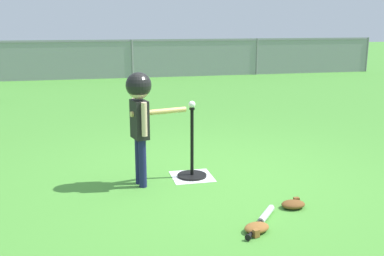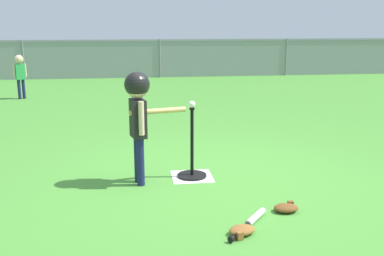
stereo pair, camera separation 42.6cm
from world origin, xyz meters
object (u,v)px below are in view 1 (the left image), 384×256
(batter_child, at_px, (140,106))
(spare_bat_silver, at_px, (264,217))
(baseball_on_tee, at_px, (192,104))
(glove_near_bats, at_px, (293,204))
(batting_tee, at_px, (192,165))
(glove_by_plate, at_px, (257,228))

(batter_child, height_order, spare_bat_silver, batter_child)
(baseball_on_tee, height_order, glove_near_bats, baseball_on_tee)
(baseball_on_tee, height_order, batter_child, batter_child)
(spare_bat_silver, bearing_deg, batting_tee, 105.88)
(spare_bat_silver, xyz_separation_m, glove_near_bats, (0.37, 0.19, 0.01))
(batting_tee, xyz_separation_m, baseball_on_tee, (0.00, 0.00, 0.68))
(glove_by_plate, bearing_deg, batting_tee, 98.52)
(batter_child, bearing_deg, glove_near_bats, -35.08)
(glove_near_bats, bearing_deg, spare_bat_silver, -152.10)
(baseball_on_tee, bearing_deg, glove_near_bats, -55.26)
(glove_by_plate, relative_size, glove_near_bats, 1.17)
(baseball_on_tee, height_order, spare_bat_silver, baseball_on_tee)
(glove_by_plate, bearing_deg, glove_near_bats, 36.99)
(spare_bat_silver, relative_size, glove_near_bats, 2.38)
(batting_tee, bearing_deg, glove_by_plate, -81.48)
(baseball_on_tee, distance_m, glove_by_plate, 1.62)
(batting_tee, height_order, glove_by_plate, batting_tee)
(batting_tee, relative_size, spare_bat_silver, 1.46)
(baseball_on_tee, distance_m, spare_bat_silver, 1.49)
(baseball_on_tee, bearing_deg, glove_by_plate, -81.48)
(batter_child, relative_size, spare_bat_silver, 2.23)
(batting_tee, height_order, glove_near_bats, batting_tee)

